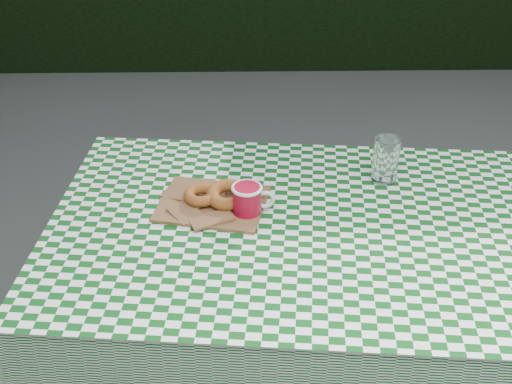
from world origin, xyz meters
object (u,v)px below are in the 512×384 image
at_px(coffee_mug, 247,201).
at_px(drinking_glass, 386,160).
at_px(table, 294,334).
at_px(paper_bag, 212,203).

distance_m(coffee_mug, drinking_glass, 0.42).
relative_size(table, paper_bag, 4.59).
xyz_separation_m(paper_bag, coffee_mug, (0.09, -0.04, 0.04)).
height_order(table, coffee_mug, coffee_mug).
distance_m(table, coffee_mug, 0.45).
xyz_separation_m(paper_bag, drinking_glass, (0.48, 0.12, 0.06)).
relative_size(coffee_mug, drinking_glass, 1.15).
distance_m(paper_bag, coffee_mug, 0.11).
relative_size(paper_bag, drinking_glass, 2.11).
height_order(table, paper_bag, paper_bag).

